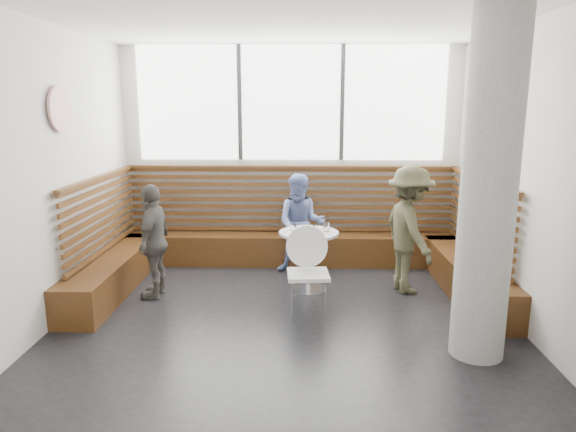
{
  "coord_description": "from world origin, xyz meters",
  "views": [
    {
      "loc": [
        0.17,
        -5.2,
        2.33
      ],
      "look_at": [
        0.0,
        1.0,
        1.0
      ],
      "focal_mm": 32.0,
      "sensor_mm": 36.0,
      "label": 1
    }
  ],
  "objects_px": {
    "cafe_table": "(309,249)",
    "child_left": "(154,241)",
    "concrete_column": "(489,189)",
    "cafe_chair": "(308,264)",
    "adult_man": "(409,230)",
    "child_back": "(301,224)"
  },
  "relations": [
    {
      "from": "cafe_table",
      "to": "adult_man",
      "type": "relative_size",
      "value": 0.48
    },
    {
      "from": "concrete_column",
      "to": "adult_man",
      "type": "xyz_separation_m",
      "value": [
        -0.32,
        1.71,
        -0.79
      ]
    },
    {
      "from": "cafe_table",
      "to": "child_back",
      "type": "relative_size",
      "value": 0.55
    },
    {
      "from": "cafe_table",
      "to": "adult_man",
      "type": "xyz_separation_m",
      "value": [
        1.27,
        0.02,
        0.25
      ]
    },
    {
      "from": "cafe_table",
      "to": "adult_man",
      "type": "distance_m",
      "value": 1.29
    },
    {
      "from": "cafe_chair",
      "to": "child_left",
      "type": "relative_size",
      "value": 0.71
    },
    {
      "from": "child_left",
      "to": "cafe_chair",
      "type": "bearing_deg",
      "value": 78.64
    },
    {
      "from": "adult_man",
      "to": "child_back",
      "type": "xyz_separation_m",
      "value": [
        -1.37,
        0.74,
        -0.1
      ]
    },
    {
      "from": "cafe_chair",
      "to": "cafe_table",
      "type": "bearing_deg",
      "value": 84.79
    },
    {
      "from": "cafe_table",
      "to": "child_left",
      "type": "distance_m",
      "value": 1.93
    },
    {
      "from": "concrete_column",
      "to": "cafe_table",
      "type": "relative_size",
      "value": 4.11
    },
    {
      "from": "concrete_column",
      "to": "child_back",
      "type": "height_order",
      "value": "concrete_column"
    },
    {
      "from": "cafe_table",
      "to": "child_back",
      "type": "bearing_deg",
      "value": 97.68
    },
    {
      "from": "concrete_column",
      "to": "cafe_table",
      "type": "xyz_separation_m",
      "value": [
        -1.59,
        1.69,
        -1.04
      ]
    },
    {
      "from": "child_back",
      "to": "cafe_table",
      "type": "bearing_deg",
      "value": -77.54
    },
    {
      "from": "concrete_column",
      "to": "adult_man",
      "type": "distance_m",
      "value": 1.91
    },
    {
      "from": "concrete_column",
      "to": "cafe_chair",
      "type": "bearing_deg",
      "value": 149.63
    },
    {
      "from": "adult_man",
      "to": "child_back",
      "type": "height_order",
      "value": "adult_man"
    },
    {
      "from": "child_back",
      "to": "child_left",
      "type": "height_order",
      "value": "child_left"
    },
    {
      "from": "cafe_table",
      "to": "child_back",
      "type": "xyz_separation_m",
      "value": [
        -0.1,
        0.75,
        0.15
      ]
    },
    {
      "from": "cafe_table",
      "to": "child_left",
      "type": "bearing_deg",
      "value": -172.76
    },
    {
      "from": "cafe_chair",
      "to": "child_left",
      "type": "bearing_deg",
      "value": 161.04
    }
  ]
}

